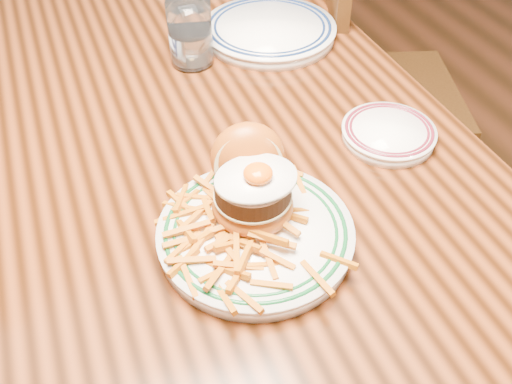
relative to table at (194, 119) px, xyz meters
name	(u,v)px	position (x,y,z in m)	size (l,w,h in m)	color
floor	(211,303)	(0.00, 0.00, -0.66)	(6.00, 6.00, 0.00)	black
table	(194,119)	(0.00, 0.00, 0.00)	(0.85, 1.60, 0.75)	black
chair_right	(363,81)	(0.56, 0.23, -0.18)	(0.54, 0.54, 0.91)	#39220B
main_plate	(254,216)	(-0.03, -0.42, 0.13)	(0.28, 0.30, 0.14)	white
side_plate	(389,133)	(0.27, -0.30, 0.10)	(0.16, 0.16, 0.03)	white
rear_plate	(269,30)	(0.22, 0.11, 0.11)	(0.29, 0.29, 0.03)	white
water_glass	(191,37)	(0.03, 0.08, 0.15)	(0.09, 0.09, 0.13)	white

